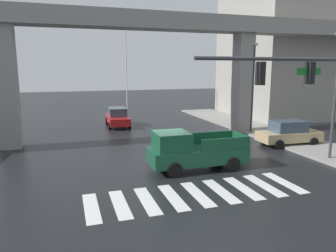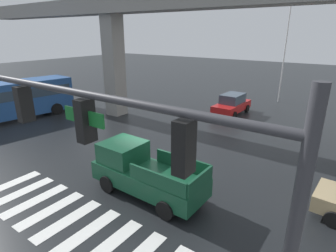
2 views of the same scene
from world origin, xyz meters
name	(u,v)px [view 2 (image 2 of 2)]	position (x,y,z in m)	size (l,w,h in m)	color
ground_plane	(148,171)	(0.00, 0.00, 0.00)	(120.00, 120.00, 0.00)	black
crosswalk_stripes	(68,220)	(0.00, -4.75, 0.01)	(9.35, 2.80, 0.01)	silver
elevated_overpass	(213,13)	(0.00, 6.42, 7.76)	(51.54, 1.95, 9.21)	gray
pickup_truck	(143,172)	(1.05, -1.61, 0.99)	(5.13, 2.14, 2.08)	#14472D
city_bus	(0,100)	(-14.58, -0.18, 1.72)	(4.05, 11.05, 2.99)	#234C8C
sedan_red	(232,104)	(-0.69, 12.18, 0.85)	(2.07, 4.36, 1.72)	red
traffic_signal_mast	(132,161)	(5.01, -6.42, 4.56)	(8.69, 0.32, 6.20)	#38383D
flagpole	(287,40)	(1.58, 18.96, 5.95)	(1.16, 0.12, 10.30)	silver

